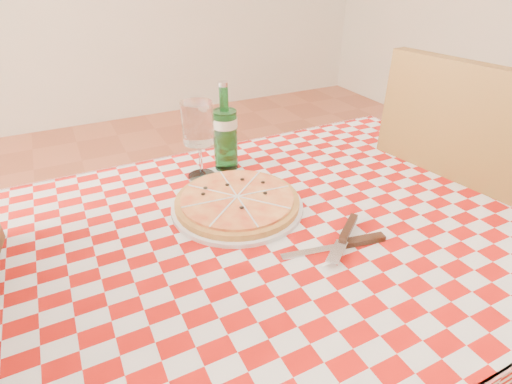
# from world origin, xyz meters

# --- Properties ---
(dining_table) EXTENTS (1.20, 0.80, 0.75)m
(dining_table) POSITION_xyz_m (0.00, 0.00, 0.66)
(dining_table) COLOR brown
(dining_table) RESTS_ON ground
(tablecloth) EXTENTS (1.30, 0.90, 0.01)m
(tablecloth) POSITION_xyz_m (0.00, 0.00, 0.75)
(tablecloth) COLOR #AC100A
(tablecloth) RESTS_ON dining_table
(chair_near) EXTENTS (0.54, 0.54, 1.05)m
(chair_near) POSITION_xyz_m (0.64, 0.00, 0.60)
(chair_near) COLOR brown
(chair_near) RESTS_ON ground
(pizza_plate) EXTENTS (0.33, 0.33, 0.04)m
(pizza_plate) POSITION_xyz_m (-0.05, 0.11, 0.78)
(pizza_plate) COLOR #C18940
(pizza_plate) RESTS_ON tablecloth
(water_bottle) EXTENTS (0.07, 0.07, 0.24)m
(water_bottle) POSITION_xyz_m (0.01, 0.31, 0.88)
(water_bottle) COLOR #186022
(water_bottle) RESTS_ON tablecloth
(wine_glass) EXTENTS (0.08, 0.08, 0.20)m
(wine_glass) POSITION_xyz_m (-0.07, 0.29, 0.86)
(wine_glass) COLOR white
(wine_glass) RESTS_ON tablecloth
(cutlery) EXTENTS (0.28, 0.26, 0.03)m
(cutlery) POSITION_xyz_m (0.08, -0.12, 0.77)
(cutlery) COLOR silver
(cutlery) RESTS_ON tablecloth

